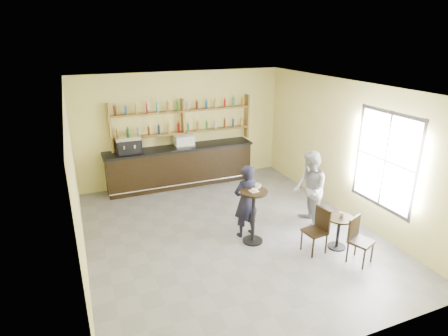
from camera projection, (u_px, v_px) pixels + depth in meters
name	position (u px, v px, depth m)	size (l,w,h in m)	color
floor	(229.00, 233.00, 8.30)	(7.00, 7.00, 0.00)	slate
ceiling	(230.00, 88.00, 7.21)	(7.00, 7.00, 0.00)	white
wall_back	(182.00, 128.00, 10.80)	(7.00, 7.00, 0.00)	#ECE286
wall_front	(339.00, 252.00, 4.71)	(7.00, 7.00, 0.00)	#ECE286
wall_left	(76.00, 187.00, 6.68)	(7.00, 7.00, 0.00)	#ECE286
wall_right	(346.00, 149.00, 8.83)	(7.00, 7.00, 0.00)	#ECE286
window_pane	(385.00, 161.00, 7.75)	(2.00, 2.00, 0.00)	white
window_frame	(385.00, 161.00, 7.74)	(0.04, 1.70, 2.10)	black
shelf_unit	(183.00, 122.00, 10.61)	(4.00, 0.26, 1.40)	brown
liquor_bottles	(183.00, 116.00, 10.55)	(3.68, 0.10, 1.00)	#8C5919
bar_counter	(181.00, 166.00, 10.78)	(4.24, 0.83, 1.15)	black
espresso_machine	(128.00, 145.00, 9.99)	(0.64, 0.41, 0.46)	black
pastry_case	(184.00, 141.00, 10.57)	(0.54, 0.44, 0.33)	silver
pedestal_table	(253.00, 217.00, 7.79)	(0.57, 0.57, 1.17)	black
napkin	(254.00, 191.00, 7.59)	(0.17, 0.17, 0.00)	white
donut	(255.00, 190.00, 7.58)	(0.14, 0.14, 0.05)	#DCB350
cup_pedestal	(258.00, 186.00, 7.71)	(0.13, 0.13, 0.10)	white
man_main	(246.00, 201.00, 7.98)	(0.59, 0.39, 1.63)	black
cafe_table	(338.00, 232.00, 7.66)	(0.55, 0.55, 0.69)	black
cup_cafe	(342.00, 215.00, 7.54)	(0.11, 0.11, 0.10)	white
chair_west	(315.00, 231.00, 7.46)	(0.40, 0.40, 0.94)	black
chair_south	(361.00, 241.00, 7.12)	(0.40, 0.40, 0.91)	black
patron_second	(309.00, 190.00, 8.37)	(0.86, 0.67, 1.77)	#9A9A9F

